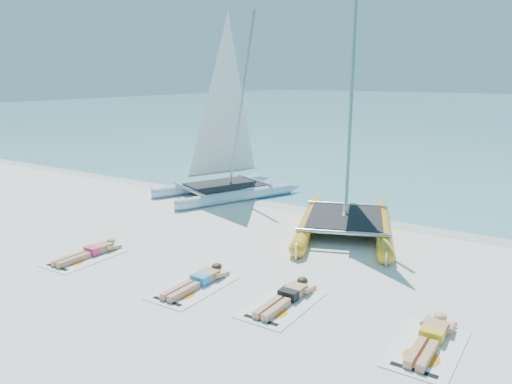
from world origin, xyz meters
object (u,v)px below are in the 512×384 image
Objects in this scene: sunbather_c at (287,296)px; sunbather_d at (431,336)px; towel_c at (282,305)px; catamaran_yellow at (349,151)px; towel_b at (193,288)px; towel_d at (427,348)px; sunbather_b at (199,280)px; catamaran_blue at (226,141)px; sunbather_a at (91,251)px; towel_a at (85,258)px.

sunbather_c is 2.71m from sunbather_d.
sunbather_d is at bearing 2.67° from towel_c.
catamaran_yellow is 3.77× the size of towel_b.
sunbather_c is (0.00, 0.19, 0.11)m from towel_c.
sunbather_b is at bearing -178.93° from towel_d.
catamaran_blue reaches higher than sunbather_a.
towel_c is (5.18, 0.22, -0.11)m from sunbather_a.
towel_a is 7.91m from sunbather_d.
sunbather_c is at bearing 6.61° from towel_a.
catamaran_blue is at bearing 143.20° from towel_d.
sunbather_c is (5.18, 0.60, 0.11)m from towel_a.
towel_d is at bearing 1.07° from sunbather_b.
towel_b is at bearing -164.29° from sunbather_c.
catamaran_blue is 3.86× the size of sunbather_d.
catamaran_yellow is 7.26m from sunbather_a.
sunbather_d reaches higher than towel_c.
catamaran_yellow is at bearing 10.47° from catamaran_blue.
towel_a and towel_b have the same top height.
towel_a is 1.07× the size of sunbather_c.
towel_c is 2.71m from towel_d.
catamaran_yellow is 4.04× the size of sunbather_d.
towel_b is at bearing -90.00° from sunbather_b.
catamaran_blue is 3.60× the size of towel_a.
sunbather_a is at bearing -178.90° from towel_d.
catamaran_yellow is at bearing 124.42° from towel_d.
sunbather_a is 3.28m from towel_b.
towel_d is (2.71, -0.07, 0.00)m from towel_c.
towel_b is 1.98m from sunbather_c.
sunbather_a is 5.19m from towel_c.
catamaran_blue is at bearing 97.63° from towel_a.
sunbather_c is 2.72m from towel_d.
towel_d is (7.89, 0.34, 0.00)m from towel_a.
sunbather_c reaches higher than towel_d.
towel_d is 1.07× the size of sunbather_d.
catamaran_yellow is 6.15m from towel_b.
catamaran_yellow is 5.63m from sunbather_c.
sunbather_d is (3.70, -5.21, -2.08)m from catamaran_yellow.
sunbather_d is (-0.00, 0.19, 0.11)m from towel_d.
catamaran_blue reaches higher than towel_a.
catamaran_yellow is 4.04× the size of sunbather_a.
towel_a is at bearing -146.81° from catamaran_yellow.
towel_d is (4.61, 0.09, -0.11)m from sunbather_b.
sunbather_c is at bearing 15.71° from towel_b.
towel_d is (8.82, -6.60, -1.98)m from catamaran_blue.
sunbather_d reaches higher than towel_b.
towel_d is at bearing -13.14° from catamaran_blue.
sunbather_b is (3.28, 0.26, 0.11)m from towel_a.
catamaran_blue reaches higher than sunbather_d.
sunbather_b and sunbather_c have the same top height.
towel_b and towel_d have the same top height.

